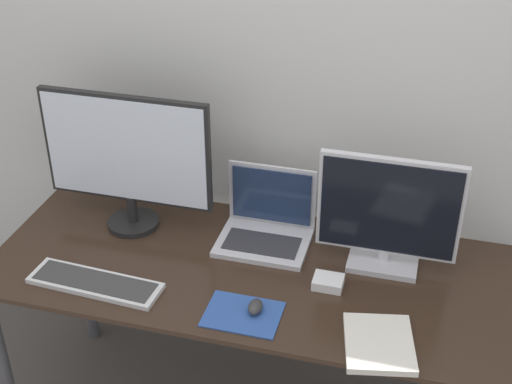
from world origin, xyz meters
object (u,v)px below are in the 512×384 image
(monitor_left, at_px, (127,157))
(laptop, at_px, (267,223))
(book, at_px, (379,343))
(power_brick, at_px, (328,282))
(keyboard, at_px, (95,283))
(mouse, at_px, (255,307))
(monitor_right, at_px, (388,215))

(monitor_left, bearing_deg, laptop, 5.52)
(book, distance_m, power_brick, 0.29)
(keyboard, distance_m, power_brick, 0.73)
(power_brick, bearing_deg, keyboard, -165.10)
(monitor_left, relative_size, keyboard, 1.36)
(mouse, bearing_deg, power_brick, 44.14)
(monitor_left, distance_m, monitor_right, 0.88)
(monitor_left, bearing_deg, power_brick, -12.61)
(mouse, distance_m, book, 0.37)
(laptop, relative_size, keyboard, 0.71)
(monitor_left, distance_m, keyboard, 0.44)
(mouse, bearing_deg, laptop, 99.55)
(monitor_left, bearing_deg, monitor_right, -0.00)
(monitor_right, bearing_deg, laptop, 173.51)
(monitor_right, height_order, keyboard, monitor_right)
(monitor_left, height_order, book, monitor_left)
(laptop, relative_size, mouse, 4.50)
(laptop, bearing_deg, book, -44.87)
(monitor_left, height_order, monitor_right, monitor_left)
(monitor_right, bearing_deg, book, -85.06)
(monitor_right, bearing_deg, mouse, -134.60)
(monitor_right, distance_m, book, 0.43)
(mouse, height_order, power_brick, mouse)
(mouse, xyz_separation_m, book, (0.37, -0.05, -0.01))
(laptop, xyz_separation_m, power_brick, (0.25, -0.21, -0.04))
(monitor_left, distance_m, mouse, 0.68)
(monitor_right, xyz_separation_m, keyboard, (-0.85, -0.35, -0.18))
(power_brick, bearing_deg, laptop, 140.39)
(monitor_right, bearing_deg, monitor_left, 180.00)
(mouse, distance_m, power_brick, 0.26)
(monitor_left, relative_size, monitor_right, 1.32)
(laptop, height_order, keyboard, laptop)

